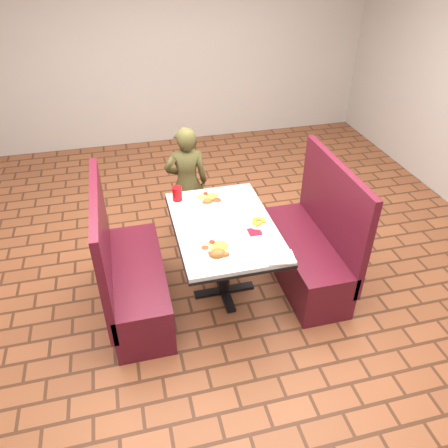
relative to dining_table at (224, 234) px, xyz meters
The scene contains 15 objects.
room 1.26m from the dining_table, ahead, with size 7.00×7.04×2.82m.
dining_table is the anchor object (origin of this frame).
booth_bench_left 0.86m from the dining_table, behind, with size 0.47×1.20×1.17m.
booth_bench_right 0.86m from the dining_table, ahead, with size 0.47×1.20×1.17m.
diner_person 1.01m from the dining_table, 97.75° to the left, with size 0.44×0.29×1.20m, color brown.
near_dinner_plate 0.39m from the dining_table, 112.59° to the right, with size 0.30×0.30×0.09m.
far_dinner_plate 0.41m from the dining_table, 95.07° to the left, with size 0.28×0.28×0.07m.
plantain_plate 0.30m from the dining_table, 11.94° to the right, with size 0.20×0.20×0.03m.
maroon_napkin 0.29m from the dining_table, 38.37° to the right, with size 0.11×0.11×0.00m, color maroon.
spoon_utensil 0.32m from the dining_table, 30.61° to the right, with size 0.01×0.14×0.00m, color silver.
red_tumbler 0.58m from the dining_table, 123.36° to the left, with size 0.09×0.09×0.13m, color red.
paper_napkin 0.61m from the dining_table, 61.19° to the right, with size 0.21×0.16×0.01m, color white.
knife_utensil 0.36m from the dining_table, 98.84° to the right, with size 0.01×0.15×0.00m, color #BCBCC0.
fork_utensil 0.37m from the dining_table, 105.68° to the right, with size 0.01×0.15×0.00m, color silver.
lettuce_shreds 0.12m from the dining_table, 56.31° to the left, with size 0.28×0.32×0.00m, color #8DBC4B, non-canonical shape.
Camera 1 is at (-0.71, -2.84, 2.78)m, focal length 35.00 mm.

